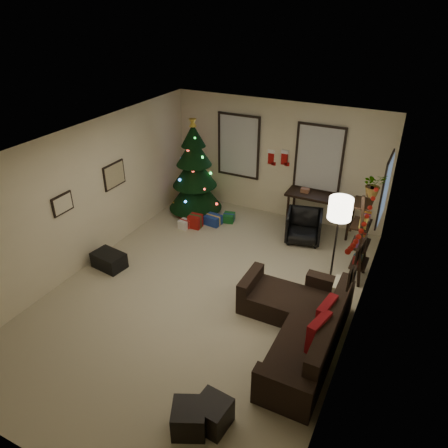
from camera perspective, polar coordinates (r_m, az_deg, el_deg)
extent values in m
plane|color=tan|center=(7.67, -2.71, -9.34)|extent=(7.00, 7.00, 0.00)
plane|color=white|center=(6.37, -3.27, 10.13)|extent=(7.00, 7.00, 0.00)
plane|color=beige|center=(9.83, 7.13, 8.47)|extent=(5.00, 0.00, 5.00)
plane|color=beige|center=(4.85, -24.75, -18.93)|extent=(5.00, 0.00, 5.00)
plane|color=beige|center=(8.32, -18.20, 3.29)|extent=(0.00, 7.00, 7.00)
plane|color=beige|center=(6.25, 17.57, -5.53)|extent=(0.00, 7.00, 7.00)
cube|color=#728CB2|center=(10.08, 1.99, 10.39)|extent=(0.94, 0.02, 1.35)
cube|color=beige|center=(10.08, 1.99, 10.39)|extent=(0.94, 0.03, 1.35)
cube|color=#728CB2|center=(9.49, 12.57, 8.52)|extent=(0.94, 0.02, 1.35)
cube|color=beige|center=(9.49, 12.57, 8.52)|extent=(0.94, 0.03, 1.35)
cube|color=#728CB2|center=(8.44, 20.82, 4.33)|extent=(0.05, 0.27, 1.17)
cube|color=beige|center=(8.44, 20.82, 4.33)|extent=(0.05, 0.45, 1.17)
cylinder|color=black|center=(10.35, -3.81, 2.40)|extent=(0.09, 0.09, 0.28)
cone|color=black|center=(10.17, -3.88, 4.51)|extent=(1.26, 1.26, 0.88)
cone|color=black|center=(9.97, -3.98, 7.19)|extent=(1.04, 1.04, 0.74)
cone|color=black|center=(9.81, -4.07, 9.71)|extent=(0.82, 0.82, 0.65)
cone|color=black|center=(9.70, -4.15, 11.78)|extent=(0.56, 0.56, 0.51)
cylinder|color=maroon|center=(10.40, -3.79, 1.81)|extent=(1.02, 1.02, 0.04)
cube|color=silver|center=(9.65, -5.32, -0.01)|extent=(0.22, 0.22, 0.20)
cube|color=navy|center=(9.76, -1.45, 0.55)|extent=(0.35, 0.28, 0.22)
cube|color=maroon|center=(9.65, -3.86, 0.38)|extent=(0.28, 0.25, 0.30)
cube|color=gold|center=(10.36, -5.83, 2.33)|extent=(0.26, 0.26, 0.28)
cube|color=#14591E|center=(9.91, 0.64, 0.88)|extent=(0.25, 0.30, 0.18)
cube|color=black|center=(6.66, 11.17, -15.04)|extent=(0.78, 2.08, 0.36)
cube|color=black|center=(6.34, 14.10, -13.02)|extent=(0.20, 2.08, 0.46)
cube|color=black|center=(5.82, 7.81, -21.48)|extent=(0.78, 0.20, 0.57)
cube|color=black|center=(7.45, 13.80, -8.83)|extent=(0.78, 0.20, 0.57)
cube|color=black|center=(7.28, 6.87, -10.15)|extent=(0.74, 0.78, 0.36)
cube|color=black|center=(7.34, 3.53, -8.56)|extent=(0.18, 0.78, 0.57)
cube|color=maroon|center=(6.13, 12.51, -13.97)|extent=(0.24, 0.49, 0.47)
cube|color=maroon|center=(6.42, 13.45, -11.79)|extent=(0.20, 0.49, 0.48)
cube|color=beige|center=(6.93, 14.80, -8.67)|extent=(0.13, 0.38, 0.37)
cube|color=black|center=(5.68, -4.69, -24.49)|extent=(0.54, 0.54, 0.38)
cube|color=black|center=(5.71, -1.57, -24.01)|extent=(0.45, 0.45, 0.38)
cube|color=black|center=(9.50, 12.93, 3.58)|extent=(1.53, 0.55, 0.05)
cylinder|color=black|center=(9.65, 8.49, 1.67)|extent=(0.05, 0.05, 0.76)
cylinder|color=black|center=(10.02, 9.31, 2.68)|extent=(0.05, 0.05, 0.76)
cylinder|color=black|center=(9.39, 16.25, -0.06)|extent=(0.05, 0.05, 0.76)
cylinder|color=black|center=(9.77, 16.79, 1.05)|extent=(0.05, 0.05, 0.76)
imported|color=black|center=(9.17, 10.61, -0.33)|extent=(0.78, 0.75, 0.68)
cube|color=black|center=(7.73, 17.82, -2.50)|extent=(0.05, 0.05, 1.79)
cube|color=black|center=(8.15, 18.44, -0.93)|extent=(0.05, 0.05, 1.79)
cube|color=black|center=(8.22, 17.36, -4.93)|extent=(0.30, 0.50, 0.03)
cube|color=black|center=(8.02, 17.77, -2.57)|extent=(0.30, 0.50, 0.03)
cube|color=black|center=(7.83, 18.20, -0.08)|extent=(0.30, 0.50, 0.03)
cube|color=black|center=(7.65, 18.65, 2.53)|extent=(0.30, 0.50, 0.03)
imported|color=#4C4C4C|center=(7.82, 19.46, 5.40)|extent=(0.66, 0.64, 0.55)
cylinder|color=black|center=(7.96, 13.78, -8.50)|extent=(0.32, 0.32, 0.03)
cylinder|color=black|center=(7.52, 14.47, -3.74)|extent=(0.03, 0.03, 1.53)
cylinder|color=white|center=(7.12, 15.29, 2.02)|extent=(0.39, 0.39, 0.36)
cube|color=black|center=(8.82, -14.48, 6.35)|extent=(0.04, 0.60, 0.50)
cube|color=tan|center=(8.82, -14.48, 6.35)|extent=(0.01, 0.54, 0.45)
cube|color=black|center=(7.93, -20.80, 2.53)|extent=(0.04, 0.45, 0.35)
cube|color=beige|center=(7.93, -20.80, 2.53)|extent=(0.01, 0.41, 0.31)
cube|color=black|center=(5.65, 16.51, -6.94)|extent=(0.03, 0.22, 0.28)
cube|color=black|center=(5.86, 17.42, -3.91)|extent=(0.03, 0.18, 0.22)
cube|color=black|center=(6.02, 17.00, -6.31)|extent=(0.03, 0.20, 0.16)
cube|color=black|center=(6.22, 17.88, -3.26)|extent=(0.03, 0.26, 0.20)
cube|color=black|center=(6.57, 18.31, -2.53)|extent=(0.03, 0.18, 0.24)
cube|color=black|center=(6.42, 18.72, -0.24)|extent=(0.03, 0.16, 0.16)
cube|color=#990F0C|center=(9.88, 6.33, 8.81)|extent=(0.14, 0.04, 0.30)
cube|color=white|center=(9.83, 6.38, 9.63)|extent=(0.16, 0.05, 0.08)
cube|color=#990F0C|center=(9.90, 6.67, 8.03)|extent=(0.10, 0.04, 0.08)
cube|color=#990F0C|center=(9.71, 8.08, 8.71)|extent=(0.14, 0.04, 0.30)
cube|color=white|center=(9.66, 8.14, 9.54)|extent=(0.16, 0.05, 0.08)
cube|color=#990F0C|center=(9.74, 8.41, 7.92)|extent=(0.10, 0.04, 0.08)
cube|color=black|center=(8.55, -15.11, -4.70)|extent=(0.67, 0.49, 0.31)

